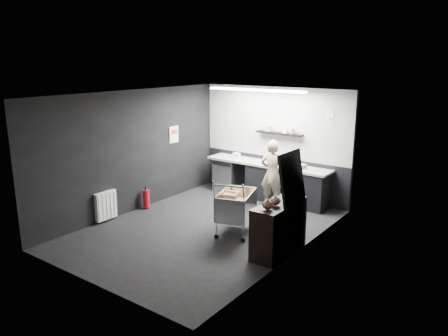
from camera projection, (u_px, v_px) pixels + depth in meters
The scene contains 22 objects.
floor at pixel (205, 229), 8.84m from camera, with size 5.50×5.50×0.00m, color black.
ceiling at pixel (203, 94), 8.18m from camera, with size 5.50×5.50×0.00m, color white.
wall_back at pixel (274, 143), 10.66m from camera, with size 5.50×5.50×0.00m, color black.
wall_front at pixel (86, 200), 6.35m from camera, with size 5.50×5.50×0.00m, color black.
wall_left at pixel (134, 151), 9.65m from camera, with size 5.50×5.50×0.00m, color black.
wall_right at pixel (297, 180), 7.37m from camera, with size 5.50×5.50×0.00m, color black.
kitchen_wall_panel at pixel (275, 122), 10.52m from camera, with size 3.95×0.02×1.70m, color #B1B1AC.
dado_panel at pixel (273, 176), 10.85m from camera, with size 3.95×0.02×1.00m, color black.
floating_shelf at pixel (279, 133), 10.38m from camera, with size 1.20×0.22×0.04m, color black.
wall_clock at pixel (330, 114), 9.64m from camera, with size 0.20×0.20×0.03m, color white.
poster at pixel (174, 135), 10.61m from camera, with size 0.02×0.30×0.40m, color white.
poster_red_band at pixel (174, 132), 10.59m from camera, with size 0.01×0.22×0.10m, color red.
radiator at pixel (106, 206), 9.15m from camera, with size 0.10×0.50×0.60m, color white.
ceiling_strip at pixel (256, 90), 9.63m from camera, with size 2.40×0.20×0.04m, color white.
prep_counter at pixel (271, 182), 10.54m from camera, with size 3.20×0.61×0.90m.
person at pixel (272, 174), 9.95m from camera, with size 0.58×0.38×1.58m, color beige.
shopping_cart at pixel (236, 207), 8.53m from camera, with size 0.90×1.19×1.12m.
sideboard at pixel (280, 221), 7.63m from camera, with size 0.53×1.23×1.85m.
fire_extinguisher at pixel (146, 198), 9.97m from camera, with size 0.16×0.16×0.52m.
cardboard_box at pixel (294, 166), 10.04m from camera, with size 0.48×0.37×0.10m, color #987E51.
pink_tub at pixel (273, 160), 10.40m from camera, with size 0.19×0.19×0.19m, color beige.
white_container at pixel (237, 156), 10.95m from camera, with size 0.16×0.13×0.15m, color white.
Camera 1 is at (5.18, -6.45, 3.36)m, focal length 35.00 mm.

